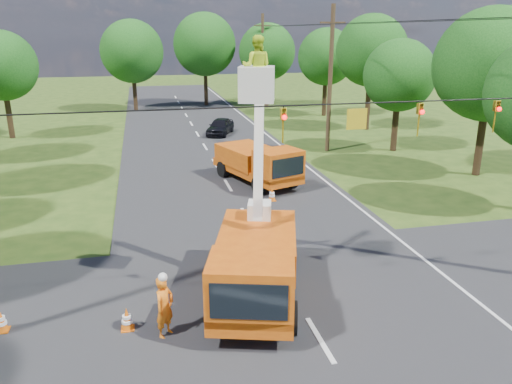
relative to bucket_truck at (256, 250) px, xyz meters
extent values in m
plane|color=#294414|center=(1.24, 17.34, -1.72)|extent=(140.00, 140.00, 0.00)
cube|color=black|center=(1.24, 17.34, -1.72)|extent=(12.00, 100.00, 0.06)
cube|color=black|center=(1.24, -0.66, -1.72)|extent=(56.00, 10.00, 0.07)
cube|color=silver|center=(6.84, 17.34, -1.72)|extent=(0.12, 90.00, 0.02)
cube|color=#D55D0F|center=(0.05, 0.17, -0.95)|extent=(4.06, 6.82, 0.48)
cube|color=#D55D0F|center=(-0.60, -2.04, -0.11)|extent=(2.77, 2.40, 1.60)
cube|color=black|center=(-0.85, -2.91, -0.06)|extent=(1.97, 0.63, 1.02)
cube|color=#D55D0F|center=(0.29, 0.99, -0.27)|extent=(3.52, 4.50, 1.07)
cylinder|color=black|center=(-1.60, -1.47, -1.23)|extent=(0.60, 1.04, 0.98)
cylinder|color=black|center=(0.56, -2.10, -1.23)|extent=(0.60, 1.04, 0.98)
cylinder|color=black|center=(-0.46, 2.43, -1.23)|extent=(0.60, 1.04, 0.98)
cylinder|color=black|center=(1.70, 1.80, -1.23)|extent=(0.60, 1.04, 0.98)
cube|color=silver|center=(0.62, 2.12, 0.53)|extent=(0.99, 0.99, 0.59)
cube|color=silver|center=(0.45, 1.55, 2.88)|extent=(0.69, 1.45, 4.64)
cube|color=silver|center=(0.14, 0.48, 5.07)|extent=(1.26, 1.26, 1.02)
imported|color=#C6E526|center=(0.14, 0.48, 5.57)|extent=(1.02, 0.90, 1.75)
cube|color=#D55D0F|center=(2.93, 12.73, -0.98)|extent=(4.19, 6.58, 0.46)
cube|color=#D55D0F|center=(3.66, 10.65, -0.17)|extent=(2.72, 2.40, 1.54)
cube|color=black|center=(3.95, 9.82, -0.12)|extent=(1.87, 0.71, 0.98)
cube|color=#D55D0F|center=(2.66, 13.51, -0.33)|extent=(3.55, 4.40, 1.03)
cylinder|color=black|center=(2.56, 10.53, -1.24)|extent=(0.63, 1.00, 0.95)
cylinder|color=black|center=(4.60, 11.25, -1.24)|extent=(0.63, 1.00, 0.95)
cylinder|color=black|center=(1.26, 14.22, -1.24)|extent=(0.63, 1.00, 0.95)
cylinder|color=black|center=(3.30, 14.94, -1.24)|extent=(0.63, 1.00, 0.95)
imported|color=orange|center=(-2.94, -1.43, -0.81)|extent=(0.77, 0.79, 1.82)
imported|color=black|center=(3.11, 26.85, -1.03)|extent=(3.16, 4.35, 1.38)
cone|color=#DA5B0B|center=(2.38, 5.70, -1.34)|extent=(0.36, 0.36, 0.70)
cube|color=#DA5B0B|center=(2.38, 5.70, -1.68)|extent=(0.38, 0.38, 0.04)
cylinder|color=white|center=(2.38, 5.70, -1.28)|extent=(0.26, 0.26, 0.09)
cylinder|color=white|center=(2.38, 5.70, -1.43)|extent=(0.31, 0.31, 0.09)
cone|color=#DA5B0B|center=(2.98, 9.31, -1.34)|extent=(0.36, 0.36, 0.70)
cube|color=#DA5B0B|center=(2.98, 9.31, -1.68)|extent=(0.38, 0.38, 0.04)
cylinder|color=white|center=(2.98, 9.31, -1.28)|extent=(0.26, 0.26, 0.09)
cylinder|color=white|center=(2.98, 9.31, -1.43)|extent=(0.31, 0.31, 0.09)
cone|color=#DA5B0B|center=(-4.02, -0.90, -1.34)|extent=(0.36, 0.36, 0.70)
cube|color=#DA5B0B|center=(-4.02, -0.90, -1.68)|extent=(0.38, 0.38, 0.04)
cylinder|color=white|center=(-4.02, -0.90, -1.28)|extent=(0.26, 0.26, 0.09)
cylinder|color=white|center=(-4.02, -0.90, -1.43)|extent=(0.31, 0.31, 0.09)
cone|color=#DA5B0B|center=(-7.54, -0.19, -1.34)|extent=(0.36, 0.36, 0.70)
cube|color=#DA5B0B|center=(-7.54, -0.19, -1.68)|extent=(0.38, 0.38, 0.04)
cylinder|color=white|center=(-7.54, -0.19, -1.28)|extent=(0.26, 0.26, 0.09)
cylinder|color=white|center=(-7.54, -0.19, -1.43)|extent=(0.31, 0.31, 0.09)
cone|color=#DA5B0B|center=(4.96, 14.53, -1.34)|extent=(0.36, 0.36, 0.70)
cube|color=#DA5B0B|center=(4.96, 14.53, -1.68)|extent=(0.38, 0.38, 0.04)
cylinder|color=white|center=(4.96, 14.53, -1.28)|extent=(0.26, 0.26, 0.09)
cylinder|color=white|center=(4.96, 14.53, -1.43)|extent=(0.31, 0.31, 0.09)
cone|color=#DA5B0B|center=(1.80, 6.52, -1.34)|extent=(0.36, 0.36, 0.70)
cube|color=#DA5B0B|center=(1.80, 6.52, -1.68)|extent=(0.38, 0.38, 0.04)
cylinder|color=white|center=(1.80, 6.52, -1.28)|extent=(0.26, 0.26, 0.09)
cylinder|color=white|center=(1.80, 6.52, -1.43)|extent=(0.31, 0.31, 0.09)
cylinder|color=#4C3823|center=(9.74, 19.34, 3.28)|extent=(0.30, 0.30, 10.00)
cube|color=#4C3823|center=(9.74, 19.34, 7.08)|extent=(1.80, 0.12, 0.12)
cylinder|color=#4C3823|center=(9.74, 39.34, 3.28)|extent=(0.30, 0.30, 10.00)
cube|color=#4C3823|center=(9.74, 39.34, 7.08)|extent=(1.80, 0.12, 0.12)
cylinder|color=black|center=(0.74, -0.66, 4.58)|extent=(18.00, 0.04, 0.04)
cube|color=gold|center=(2.84, -0.66, 4.13)|extent=(0.60, 0.05, 0.60)
imported|color=gold|center=(0.64, -0.66, 4.03)|extent=(0.16, 0.20, 1.00)
sphere|color=#FF0C0C|center=(0.64, -0.78, 4.28)|extent=(0.14, 0.14, 0.14)
imported|color=gold|center=(4.84, -0.66, 4.03)|extent=(0.16, 0.20, 1.00)
sphere|color=#FF0C0C|center=(4.84, -0.78, 4.28)|extent=(0.14, 0.14, 0.14)
imported|color=gold|center=(7.44, -0.66, 4.03)|extent=(0.16, 0.20, 1.00)
sphere|color=#FF0C0C|center=(7.44, -0.78, 4.28)|extent=(0.14, 0.14, 0.14)
cylinder|color=#382616|center=(-13.56, 29.34, 0.31)|extent=(0.44, 0.44, 4.05)
sphere|color=#144713|center=(-13.56, 29.34, 3.99)|extent=(5.40, 5.40, 5.40)
cylinder|color=#382616|center=(16.24, 11.34, 0.57)|extent=(0.44, 0.44, 4.58)
sphere|color=#144713|center=(16.24, 11.34, 4.73)|extent=(6.40, 6.40, 6.40)
cylinder|color=#382616|center=(14.44, 18.34, 0.17)|extent=(0.44, 0.44, 3.78)
sphere|color=#144713|center=(14.44, 18.34, 3.61)|extent=(5.00, 5.00, 5.00)
cylinder|color=#382616|center=(16.04, 26.34, 0.66)|extent=(0.44, 0.44, 4.75)
sphere|color=#144713|center=(16.04, 26.34, 4.98)|extent=(6.00, 6.00, 6.00)
cylinder|color=#382616|center=(15.04, 34.34, 0.35)|extent=(0.44, 0.44, 4.14)
sphere|color=#144713|center=(15.04, 34.34, 4.11)|extent=(5.60, 5.60, 5.60)
cylinder|color=#382616|center=(-3.76, 42.34, 0.48)|extent=(0.44, 0.44, 4.40)
sphere|color=#144713|center=(-3.76, 42.34, 4.48)|extent=(6.60, 6.60, 6.60)
cylinder|color=#382616|center=(4.24, 44.34, 0.70)|extent=(0.44, 0.44, 4.84)
sphere|color=#144713|center=(4.24, 44.34, 5.10)|extent=(7.00, 7.00, 7.00)
cylinder|color=#382616|center=(10.74, 41.34, 0.44)|extent=(0.44, 0.44, 4.31)
sphere|color=#144713|center=(10.74, 41.34, 4.36)|extent=(6.20, 6.20, 6.20)
camera|label=1|loc=(-3.19, -13.95, 6.55)|focal=35.00mm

